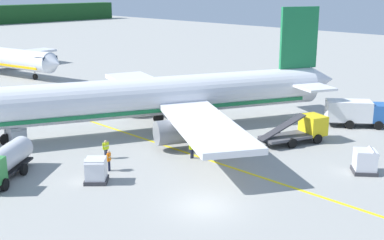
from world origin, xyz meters
The scene contains 11 objects.
airliner_foreground centered at (9.68, 15.93, 3.39)m, with size 39.36×33.15×11.90m.
service_truck_fuel centered at (16.81, 3.51, 1.17)m, with size 6.92×4.08×2.68m.
service_truck_baggage centered at (25.26, 2.65, 1.51)m, with size 5.66×6.25×2.68m.
service_truck_catering centered at (-7.22, 13.92, 1.40)m, with size 6.45×5.65×2.40m.
cargo_container_near centered at (-2.50, 21.24, 0.86)m, with size 1.78×1.78×1.83m.
cargo_container_mid centered at (-2.58, 8.58, 0.93)m, with size 2.32×2.32×1.97m.
cargo_container_far centered at (13.36, -4.42, 0.94)m, with size 2.51×2.51×1.99m.
crew_marshaller centered at (-0.48, 9.89, 0.98)m, with size 0.52×0.45×1.67m.
crew_loader_left centered at (1.06, 12.48, 0.94)m, with size 0.63×0.25×1.60m.
crew_loader_right centered at (6.24, 7.44, 0.95)m, with size 0.63×0.29×1.62m.
apron_guide_line centered at (6.90, 11.16, 0.01)m, with size 0.30×60.00×0.01m, color yellow.
Camera 1 is at (-22.31, -21.45, 14.21)m, focal length 47.70 mm.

